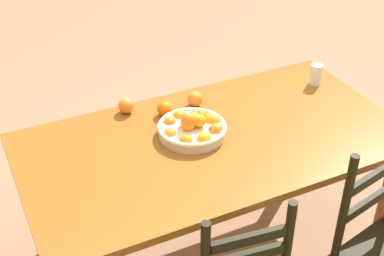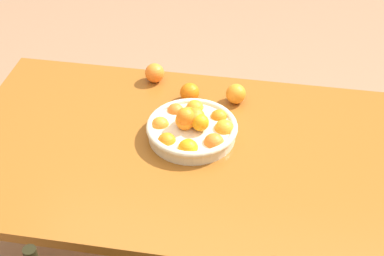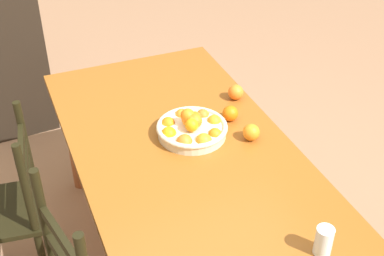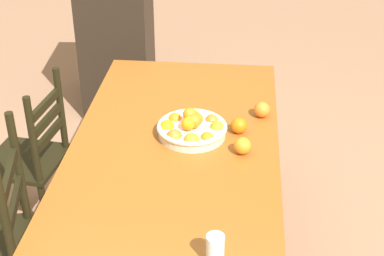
{
  "view_description": "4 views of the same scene",
  "coord_description": "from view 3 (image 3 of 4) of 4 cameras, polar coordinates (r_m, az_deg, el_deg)",
  "views": [
    {
      "loc": [
        1.0,
        1.83,
        2.2
      ],
      "look_at": [
        0.08,
        -0.07,
        0.79
      ],
      "focal_mm": 50.41,
      "sensor_mm": 36.0,
      "label": 1
    },
    {
      "loc": [
        -0.2,
        1.54,
        2.11
      ],
      "look_at": [
        0.08,
        -0.07,
        0.79
      ],
      "focal_mm": 54.68,
      "sensor_mm": 36.0,
      "label": 2
    },
    {
      "loc": [
        -1.77,
        0.68,
        2.19
      ],
      "look_at": [
        0.08,
        -0.07,
        0.79
      ],
      "focal_mm": 49.53,
      "sensor_mm": 36.0,
      "label": 3
    },
    {
      "loc": [
        -2.25,
        -0.29,
        2.17
      ],
      "look_at": [
        0.08,
        -0.07,
        0.79
      ],
      "focal_mm": 54.46,
      "sensor_mm": 36.0,
      "label": 4
    }
  ],
  "objects": [
    {
      "name": "dining_table",
      "position": [
        2.44,
        -0.88,
        -3.94
      ],
      "size": [
        1.81,
        0.95,
        0.75
      ],
      "color": "brown",
      "rests_on": "ground"
    },
    {
      "name": "chair_by_cabinet",
      "position": [
        2.65,
        -19.13,
        -8.33
      ],
      "size": [
        0.43,
        0.43,
        0.93
      ],
      "rotation": [
        0.0,
        0.0,
        3.01
      ],
      "color": "black",
      "rests_on": "ground"
    },
    {
      "name": "cabinet",
      "position": [
        3.94,
        -19.81,
        8.03
      ],
      "size": [
        0.73,
        0.54,
        1.06
      ],
      "primitive_type": "cube",
      "rotation": [
        0.0,
        0.0,
        0.07
      ],
      "color": "black",
      "rests_on": "ground"
    },
    {
      "name": "fruit_bowl",
      "position": [
        2.43,
        -0.01,
        0.01
      ],
      "size": [
        0.33,
        0.33,
        0.13
      ],
      "color": "beige",
      "rests_on": "dining_table"
    },
    {
      "name": "orange_loose_0",
      "position": [
        2.55,
        4.15,
        1.58
      ],
      "size": [
        0.08,
        0.08,
        0.08
      ],
      "primitive_type": "sphere",
      "color": "orange",
      "rests_on": "dining_table"
    },
    {
      "name": "orange_loose_1",
      "position": [
        2.71,
        4.74,
        3.87
      ],
      "size": [
        0.08,
        0.08,
        0.08
      ],
      "primitive_type": "sphere",
      "color": "orange",
      "rests_on": "dining_table"
    },
    {
      "name": "orange_loose_2",
      "position": [
        2.43,
        6.4,
        -0.46
      ],
      "size": [
        0.08,
        0.08,
        0.08
      ],
      "primitive_type": "sphere",
      "color": "orange",
      "rests_on": "dining_table"
    },
    {
      "name": "drinking_glass",
      "position": [
        1.94,
        14.0,
        -11.71
      ],
      "size": [
        0.06,
        0.06,
        0.12
      ],
      "primitive_type": "cylinder",
      "color": "silver",
      "rests_on": "dining_table"
    }
  ]
}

